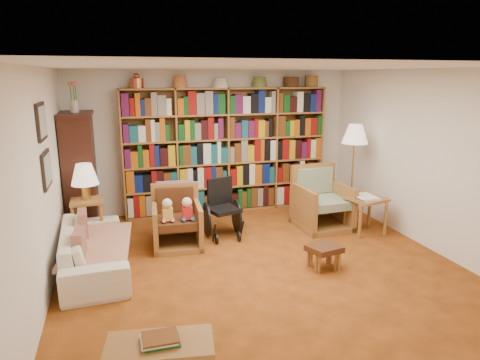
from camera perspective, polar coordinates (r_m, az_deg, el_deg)
name	(u,v)px	position (r m, az deg, el deg)	size (l,w,h in m)	color
floor	(258,263)	(5.75, 2.38, -10.95)	(5.00, 5.00, 0.00)	#A04B18
ceiling	(260,67)	(5.22, 2.66, 14.83)	(5.00, 5.00, 0.00)	white
wall_back	(214,141)	(7.72, -3.52, 5.16)	(5.00, 5.00, 0.00)	white
wall_front	(373,244)	(3.19, 17.33, -8.10)	(5.00, 5.00, 0.00)	white
wall_left	(42,184)	(5.13, -24.94, -0.51)	(5.00, 5.00, 0.00)	white
wall_right	(426,159)	(6.58, 23.60, 2.53)	(5.00, 5.00, 0.00)	white
bookshelf	(227,147)	(7.61, -1.75, 4.45)	(3.60, 0.30, 2.42)	#A56633
curio_cabinet	(80,171)	(7.11, -20.54, 1.13)	(0.50, 0.95, 2.40)	#38150F
framed_pictures	(44,146)	(5.35, -24.67, 4.16)	(0.03, 0.52, 0.97)	black
sofa	(94,249)	(5.76, -18.92, -8.64)	(0.74, 1.90, 0.56)	silver
sofa_throw	(98,246)	(5.75, -18.44, -8.41)	(0.78, 1.46, 0.04)	beige
cushion_left	(83,227)	(6.04, -20.17, -5.96)	(0.12, 0.37, 0.37)	maroon
cushion_right	(80,247)	(5.39, -20.59, -8.41)	(0.11, 0.35, 0.35)	maroon
side_table_lamp	(88,210)	(6.60, -19.65, -3.81)	(0.47, 0.47, 0.66)	#A56633
table_lamp	(85,176)	(6.47, -20.01, 0.57)	(0.38, 0.38, 0.52)	#B5883A
armchair_leather	(176,220)	(6.29, -8.52, -5.33)	(0.75, 0.79, 0.88)	#A56633
armchair_sage	(320,204)	(7.09, 10.57, -3.10)	(0.82, 0.85, 0.98)	#A56633
wheelchair	(222,210)	(6.57, -2.43, -3.99)	(0.54, 0.70, 0.88)	black
floor_lamp	(355,138)	(7.33, 15.07, 5.44)	(0.43, 0.43, 1.62)	#B5883A
side_table_papers	(366,203)	(6.92, 16.43, -2.98)	(0.63, 0.63, 0.60)	#A56633
footstool_a	(323,249)	(5.59, 10.94, -9.09)	(0.46, 0.42, 0.31)	#522D16
footstool_b	(326,250)	(5.58, 11.33, -9.13)	(0.42, 0.38, 0.31)	#522D16
coffee_table	(160,348)	(3.68, -10.66, -21.16)	(0.90, 0.54, 0.41)	#A56633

